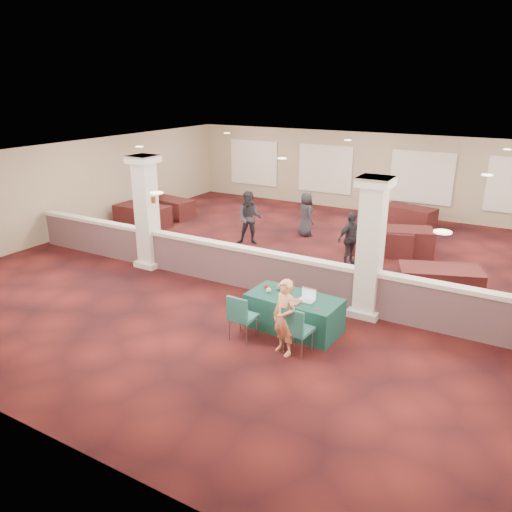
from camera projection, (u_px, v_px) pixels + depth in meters
The scene contains 32 objects.
ground at pixel (280, 271), 14.21m from camera, with size 16.00×16.00×0.00m, color #471311.
wall_back at pixel (371, 173), 20.22m from camera, with size 16.00×0.04×3.20m, color gray.
wall_front at pixel (25, 340), 7.14m from camera, with size 16.00×0.04×3.20m, color gray.
wall_left at pixel (78, 187), 17.46m from camera, with size 0.04×16.00×3.20m, color gray.
ceiling at pixel (282, 158), 13.15m from camera, with size 16.00×16.00×0.02m, color silver.
partition_wall at pixel (254, 268), 12.80m from camera, with size 15.60×0.28×1.10m.
column_left at pixel (147, 211), 14.10m from camera, with size 0.72×0.72×3.20m.
column_right at pixel (370, 247), 11.03m from camera, with size 0.72×0.72×3.20m.
sconce_left at pixel (138, 197), 14.11m from camera, with size 0.12×0.12×0.18m.
sconce_right at pixel (153, 200), 13.84m from camera, with size 0.12×0.12×0.18m.
near_table at pixel (294, 313), 10.75m from camera, with size 1.99×1.00×0.77m, color #0E3428.
conf_chair_main at pixel (296, 327), 9.66m from camera, with size 0.55×0.55×1.02m.
conf_chair_side at pixel (241, 314), 10.22m from camera, with size 0.51×0.51×1.00m.
woman at pixel (285, 317), 9.67m from camera, with size 0.56×0.37×1.55m, color #FFA16E.
far_table_front_left at pixel (143, 216), 18.38m from camera, with size 2.01×1.00×0.81m, color black.
far_table_front_center at pixel (381, 241), 15.54m from camera, with size 1.94×0.97×0.79m, color black.
far_table_front_right at pixel (439, 283), 12.32m from camera, with size 1.94×0.97×0.79m, color black.
far_table_back_left at pixel (172, 208), 19.77m from camera, with size 1.79×0.90×0.73m, color black.
far_table_back_center at pixel (409, 217), 18.46m from camera, with size 1.85×0.92×0.75m, color black.
far_table_back_right at pixel (399, 241), 15.51m from camera, with size 2.01×1.01×0.82m, color black.
attendee_a at pixel (250, 218), 16.32m from camera, with size 0.84×0.47×1.76m, color black.
attendee_b at pixel (367, 230), 15.31m from camera, with size 1.01×0.46×1.57m, color silver.
attendee_c at pixel (350, 238), 14.47m from camera, with size 0.94×0.45×1.60m, color black.
attendee_d at pixel (306, 214), 17.21m from camera, with size 0.76×0.41×1.54m, color black.
laptop_base at pixel (306, 301), 10.41m from camera, with size 0.35×0.24×0.02m, color #BBBBC0.
laptop_screen at pixel (309, 293), 10.47m from camera, with size 0.35×0.01×0.23m, color #BBBBC0.
screen_glow at pixel (309, 294), 10.47m from camera, with size 0.31×0.00×0.20m, color silver.
knitting at pixel (290, 301), 10.38m from camera, with size 0.42×0.31×0.03m, color #AC551B.
yarn_cream at pixel (269, 290), 10.82m from camera, with size 0.12×0.12×0.12m, color beige.
yarn_red at pixel (266, 286), 11.02m from camera, with size 0.10×0.10×0.10m, color maroon.
yarn_grey at pixel (278, 288), 10.94m from camera, with size 0.11×0.11×0.11m, color #4F4F54.
scissors at pixel (317, 309), 10.03m from camera, with size 0.13×0.03×0.01m, color red.
Camera 1 is at (6.04, -11.84, 5.10)m, focal length 35.00 mm.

